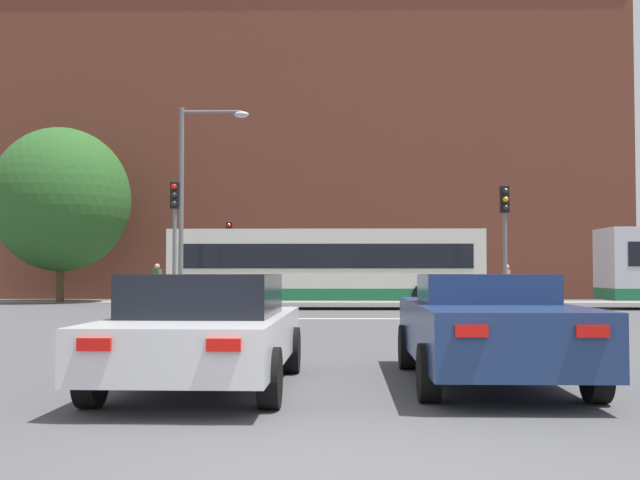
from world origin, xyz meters
TOP-DOWN VIEW (x-y plane):
  - ground_plane at (0.00, 0.00)m, footprint 400.00×400.00m
  - stop_line_strip at (0.00, 18.43)m, footprint 7.56×0.30m
  - far_pavement at (0.00, 31.54)m, footprint 68.40×2.50m
  - brick_civic_building at (-1.70, 40.76)m, footprint 34.30×11.78m
  - car_saloon_left at (-1.66, 4.19)m, footprint 2.17×4.82m
  - car_roadster_right at (1.85, 4.66)m, footprint 2.06×4.86m
  - bus_crossing_lead at (-0.40, 24.75)m, footprint 11.67×2.66m
  - traffic_light_near_left at (-4.94, 18.60)m, footprint 0.26×0.31m
  - traffic_light_near_right at (5.09, 18.74)m, footprint 0.26×0.31m
  - traffic_light_far_left at (-4.91, 30.96)m, footprint 0.26×0.31m
  - street_lamp_junction at (-4.87, 21.48)m, footprint 2.38×0.36m
  - pedestrian_waiting at (-8.47, 32.15)m, footprint 0.46×0.39m
  - pedestrian_walking_east at (-7.44, 32.30)m, footprint 0.46×0.37m
  - pedestrian_walking_west at (7.87, 31.50)m, footprint 0.40×0.46m
  - tree_by_building at (-12.64, 30.86)m, footprint 6.30×6.30m

SIDE VIEW (x-z plane):
  - ground_plane at x=0.00m, z-range 0.00..0.00m
  - stop_line_strip at x=0.00m, z-range 0.00..0.01m
  - far_pavement at x=0.00m, z-range 0.00..0.01m
  - car_roadster_right at x=1.85m, z-range 0.02..1.40m
  - car_saloon_left at x=-1.66m, z-range 0.03..1.41m
  - pedestrian_walking_west at x=7.87m, z-range 0.15..1.90m
  - pedestrian_waiting at x=-8.47m, z-range 0.16..1.94m
  - pedestrian_walking_east at x=-7.44m, z-range 0.17..1.97m
  - bus_crossing_lead at x=-0.40m, z-range 0.11..3.08m
  - traffic_light_far_left at x=-4.91m, z-range 0.66..4.32m
  - traffic_light_near_right at x=5.09m, z-range 0.70..4.70m
  - traffic_light_near_left at x=-4.94m, z-range 0.71..4.84m
  - street_lamp_junction at x=-4.87m, z-range 0.82..7.83m
  - tree_by_building at x=-12.64m, z-range 0.70..8.72m
  - brick_civic_building at x=-1.70m, z-range -3.07..22.49m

